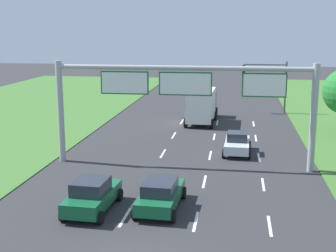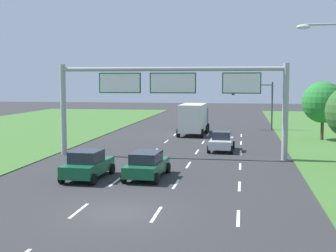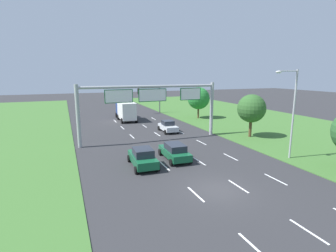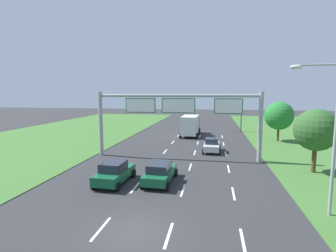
{
  "view_description": "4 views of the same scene",
  "coord_description": "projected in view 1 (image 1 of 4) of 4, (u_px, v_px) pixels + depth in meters",
  "views": [
    {
      "loc": [
        3.49,
        -15.07,
        9.18
      ],
      "look_at": [
        -0.72,
        13.55,
        3.05
      ],
      "focal_mm": 50.0,
      "sensor_mm": 36.0,
      "label": 1
    },
    {
      "loc": [
        5.37,
        -19.38,
        5.75
      ],
      "look_at": [
        0.16,
        13.07,
        2.55
      ],
      "focal_mm": 50.0,
      "sensor_mm": 36.0,
      "label": 2
    },
    {
      "loc": [
        -9.67,
        -14.78,
        8.15
      ],
      "look_at": [
        0.55,
        10.96,
        2.55
      ],
      "focal_mm": 28.0,
      "sensor_mm": 36.0,
      "label": 3
    },
    {
      "loc": [
        3.75,
        -11.81,
        6.85
      ],
      "look_at": [
        -0.99,
        15.63,
        3.36
      ],
      "focal_mm": 28.0,
      "sensor_mm": 36.0,
      "label": 4
    }
  ],
  "objects": [
    {
      "name": "lane_dashes_inner_left",
      "position": [
        125.0,
        217.0,
        23.04
      ],
      "size": [
        0.14,
        50.4,
        0.01
      ],
      "color": "white",
      "rests_on": "ground_plane"
    },
    {
      "name": "lane_dashes_inner_right",
      "position": [
        196.0,
        221.0,
        22.55
      ],
      "size": [
        0.14,
        50.4,
        0.01
      ],
      "color": "white",
      "rests_on": "ground_plane"
    },
    {
      "name": "lane_dashes_slip",
      "position": [
        270.0,
        226.0,
        22.05
      ],
      "size": [
        0.14,
        50.4,
        0.01
      ],
      "color": "white",
      "rests_on": "ground_plane"
    },
    {
      "name": "car_near_red",
      "position": [
        237.0,
        143.0,
        34.53
      ],
      "size": [
        2.12,
        3.99,
        1.59
      ],
      "rotation": [
        0.0,
        0.0,
        -0.03
      ],
      "color": "silver",
      "rests_on": "ground_plane"
    },
    {
      "name": "car_lead_silver",
      "position": [
        92.0,
        195.0,
        23.72
      ],
      "size": [
        2.28,
        4.37,
        1.69
      ],
      "rotation": [
        0.0,
        0.0,
        -0.05
      ],
      "color": "#145633",
      "rests_on": "ground_plane"
    },
    {
      "name": "car_mid_lane",
      "position": [
        161.0,
        194.0,
        23.97
      ],
      "size": [
        2.25,
        4.49,
        1.57
      ],
      "rotation": [
        0.0,
        0.0,
        -0.04
      ],
      "color": "#145633",
      "rests_on": "ground_plane"
    },
    {
      "name": "box_truck",
      "position": [
        202.0,
        104.0,
        45.84
      ],
      "size": [
        2.85,
        7.58,
        3.29
      ],
      "rotation": [
        0.0,
        0.0,
        -0.03
      ],
      "color": "navy",
      "rests_on": "ground_plane"
    },
    {
      "name": "sign_gantry",
      "position": [
        184.0,
        93.0,
        30.54
      ],
      "size": [
        17.24,
        0.44,
        7.0
      ],
      "color": "#9EA0A5",
      "rests_on": "ground_plane"
    },
    {
      "name": "traffic_light_mast",
      "position": [
        267.0,
        78.0,
        50.27
      ],
      "size": [
        4.76,
        0.49,
        5.6
      ],
      "color": "#47494F",
      "rests_on": "ground_plane"
    }
  ]
}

